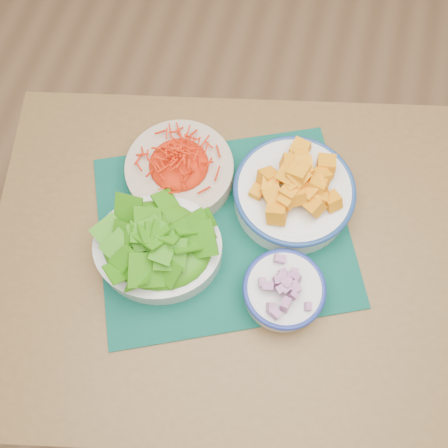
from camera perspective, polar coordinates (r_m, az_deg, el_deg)
name	(u,v)px	position (r m, az deg, el deg)	size (l,w,h in m)	color
ground	(310,270)	(1.77, 9.83, -5.16)	(4.00, 4.00, 0.00)	#A1744E
table	(261,270)	(1.08, 4.26, -5.29)	(1.20, 0.92, 0.75)	brown
placemat	(224,230)	(0.98, 0.00, -0.70)	(0.49, 0.40, 0.00)	#05332A
carrot_bowl	(179,168)	(0.99, -5.12, 6.44)	(0.28, 0.28, 0.09)	#CBB397
squash_bowl	(294,190)	(0.97, 8.05, 3.87)	(0.24, 0.24, 0.11)	white
lettuce_bowl	(157,245)	(0.92, -7.62, -2.42)	(0.28, 0.25, 0.10)	silver
onion_bowl	(284,290)	(0.91, 6.86, -7.46)	(0.16, 0.16, 0.07)	silver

